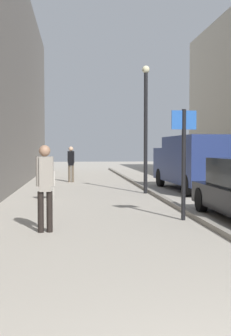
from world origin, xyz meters
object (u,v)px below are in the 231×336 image
(cafe_chair_near_window, at_px, (47,183))
(pedestrian_mid_block, at_px, (45,182))
(delivery_van, at_px, (195,161))
(lamp_post, at_px, (146,121))
(street_sign_post, at_px, (184,154))
(pedestrian_main_foreground, at_px, (71,162))

(cafe_chair_near_window, bearing_deg, pedestrian_mid_block, -106.82)
(delivery_van, distance_m, lamp_post, 2.74)
(street_sign_post, bearing_deg, lamp_post, -95.48)
(cafe_chair_near_window, bearing_deg, delivery_van, 2.54)
(pedestrian_mid_block, xyz_separation_m, delivery_van, (5.39, 7.84, 0.17))
(pedestrian_main_foreground, distance_m, pedestrian_mid_block, 12.63)
(pedestrian_main_foreground, height_order, lamp_post, lamp_post)
(delivery_van, height_order, street_sign_post, street_sign_post)
(pedestrian_main_foreground, relative_size, pedestrian_mid_block, 1.02)
(pedestrian_main_foreground, distance_m, delivery_van, 6.87)
(street_sign_post, distance_m, lamp_post, 6.02)
(pedestrian_main_foreground, relative_size, street_sign_post, 0.69)
(pedestrian_mid_block, distance_m, delivery_van, 9.52)
(lamp_post, bearing_deg, pedestrian_main_foreground, 116.79)
(street_sign_post, xyz_separation_m, cafe_chair_near_window, (-3.44, 4.36, -1.00))
(pedestrian_main_foreground, xyz_separation_m, delivery_van, (4.94, -4.78, 0.15))
(pedestrian_mid_block, height_order, delivery_van, delivery_van)
(pedestrian_mid_block, distance_m, cafe_chair_near_window, 5.52)
(lamp_post, bearing_deg, delivery_van, 20.69)
(delivery_van, bearing_deg, cafe_chair_near_window, -159.93)
(pedestrian_main_foreground, distance_m, lamp_post, 6.47)
(pedestrian_main_foreground, bearing_deg, street_sign_post, -56.49)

